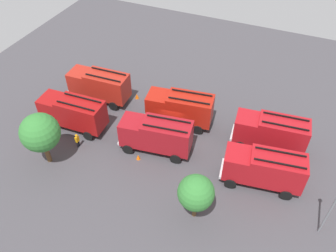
{
  "coord_description": "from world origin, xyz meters",
  "views": [
    {
      "loc": [
        -10.19,
        23.9,
        25.68
      ],
      "look_at": [
        0.0,
        0.0,
        1.4
      ],
      "focal_mm": 36.76,
      "sensor_mm": 36.0,
      "label": 1
    }
  ],
  "objects_px": {
    "fire_truck_1": "(180,107)",
    "traffic_cone_0": "(137,96)",
    "fire_truck_2": "(99,85)",
    "firefighter_0": "(77,140)",
    "traffic_cone_1": "(138,157)",
    "fire_truck_5": "(73,112)",
    "tree_1": "(40,133)",
    "lamppost": "(334,204)",
    "fire_truck_3": "(264,168)",
    "tree_0": "(196,193)",
    "firefighter_1": "(51,100)",
    "fire_truck_4": "(156,134)",
    "fire_truck_0": "(271,131)"
  },
  "relations": [
    {
      "from": "fire_truck_0",
      "to": "tree_1",
      "type": "bearing_deg",
      "value": 22.36
    },
    {
      "from": "fire_truck_2",
      "to": "traffic_cone_0",
      "type": "bearing_deg",
      "value": -156.62
    },
    {
      "from": "fire_truck_1",
      "to": "tree_0",
      "type": "bearing_deg",
      "value": 109.89
    },
    {
      "from": "firefighter_0",
      "to": "traffic_cone_1",
      "type": "relative_size",
      "value": 2.8
    },
    {
      "from": "fire_truck_5",
      "to": "traffic_cone_0",
      "type": "xyz_separation_m",
      "value": [
        -3.79,
        -7.08,
        -1.83
      ]
    },
    {
      "from": "fire_truck_3",
      "to": "traffic_cone_0",
      "type": "xyz_separation_m",
      "value": [
        16.23,
        -6.83,
        -1.83
      ]
    },
    {
      "from": "tree_0",
      "to": "fire_truck_1",
      "type": "bearing_deg",
      "value": -62.39
    },
    {
      "from": "tree_1",
      "to": "lamppost",
      "type": "bearing_deg",
      "value": -174.75
    },
    {
      "from": "fire_truck_4",
      "to": "firefighter_0",
      "type": "distance_m",
      "value": 8.16
    },
    {
      "from": "firefighter_1",
      "to": "tree_0",
      "type": "distance_m",
      "value": 21.39
    },
    {
      "from": "fire_truck_4",
      "to": "fire_truck_5",
      "type": "bearing_deg",
      "value": -5.76
    },
    {
      "from": "tree_0",
      "to": "lamppost",
      "type": "height_order",
      "value": "lamppost"
    },
    {
      "from": "fire_truck_0",
      "to": "fire_truck_3",
      "type": "relative_size",
      "value": 0.99
    },
    {
      "from": "fire_truck_0",
      "to": "firefighter_1",
      "type": "distance_m",
      "value": 24.42
    },
    {
      "from": "traffic_cone_0",
      "to": "lamppost",
      "type": "bearing_deg",
      "value": 155.48
    },
    {
      "from": "fire_truck_1",
      "to": "fire_truck_3",
      "type": "distance_m",
      "value": 11.06
    },
    {
      "from": "fire_truck_1",
      "to": "traffic_cone_1",
      "type": "distance_m",
      "value": 7.12
    },
    {
      "from": "firefighter_1",
      "to": "tree_0",
      "type": "bearing_deg",
      "value": 118.51
    },
    {
      "from": "fire_truck_3",
      "to": "fire_truck_4",
      "type": "distance_m",
      "value": 10.56
    },
    {
      "from": "fire_truck_2",
      "to": "fire_truck_3",
      "type": "height_order",
      "value": "same"
    },
    {
      "from": "fire_truck_4",
      "to": "fire_truck_3",
      "type": "bearing_deg",
      "value": 171.28
    },
    {
      "from": "traffic_cone_0",
      "to": "fire_truck_2",
      "type": "bearing_deg",
      "value": 25.93
    },
    {
      "from": "tree_1",
      "to": "lamppost",
      "type": "xyz_separation_m",
      "value": [
        -25.17,
        -2.31,
        0.15
      ]
    },
    {
      "from": "fire_truck_5",
      "to": "traffic_cone_1",
      "type": "distance_m",
      "value": 8.64
    },
    {
      "from": "tree_1",
      "to": "traffic_cone_0",
      "type": "distance_m",
      "value": 13.18
    },
    {
      "from": "fire_truck_4",
      "to": "fire_truck_5",
      "type": "relative_size",
      "value": 1.02
    },
    {
      "from": "fire_truck_4",
      "to": "tree_1",
      "type": "xyz_separation_m",
      "value": [
        9.11,
        5.52,
        1.68
      ]
    },
    {
      "from": "fire_truck_4",
      "to": "traffic_cone_1",
      "type": "xyz_separation_m",
      "value": [
        1.16,
        1.91,
        -1.87
      ]
    },
    {
      "from": "tree_1",
      "to": "fire_truck_3",
      "type": "bearing_deg",
      "value": -164.66
    },
    {
      "from": "fire_truck_1",
      "to": "traffic_cone_0",
      "type": "distance_m",
      "value": 6.84
    },
    {
      "from": "fire_truck_0",
      "to": "fire_truck_4",
      "type": "relative_size",
      "value": 0.99
    },
    {
      "from": "fire_truck_3",
      "to": "tree_0",
      "type": "bearing_deg",
      "value": 43.36
    },
    {
      "from": "firefighter_0",
      "to": "traffic_cone_0",
      "type": "relative_size",
      "value": 2.5
    },
    {
      "from": "fire_truck_1",
      "to": "firefighter_1",
      "type": "relative_size",
      "value": 4.4
    },
    {
      "from": "tree_1",
      "to": "fire_truck_1",
      "type": "bearing_deg",
      "value": -133.52
    },
    {
      "from": "fire_truck_2",
      "to": "traffic_cone_1",
      "type": "bearing_deg",
      "value": 138.2
    },
    {
      "from": "fire_truck_4",
      "to": "firefighter_0",
      "type": "height_order",
      "value": "fire_truck_4"
    },
    {
      "from": "tree_0",
      "to": "tree_1",
      "type": "bearing_deg",
      "value": -0.8
    },
    {
      "from": "lamppost",
      "to": "fire_truck_3",
      "type": "bearing_deg",
      "value": -29.29
    },
    {
      "from": "firefighter_1",
      "to": "lamppost",
      "type": "xyz_separation_m",
      "value": [
        -30.0,
        4.65,
        3.04
      ]
    },
    {
      "from": "fire_truck_0",
      "to": "tree_1",
      "type": "xyz_separation_m",
      "value": [
        19.34,
        10.32,
        1.68
      ]
    },
    {
      "from": "fire_truck_5",
      "to": "traffic_cone_1",
      "type": "xyz_separation_m",
      "value": [
        -8.3,
        1.53,
        -1.87
      ]
    },
    {
      "from": "fire_truck_5",
      "to": "traffic_cone_0",
      "type": "distance_m",
      "value": 8.23
    },
    {
      "from": "traffic_cone_1",
      "to": "lamppost",
      "type": "relative_size",
      "value": 0.08
    },
    {
      "from": "firefighter_1",
      "to": "lamppost",
      "type": "bearing_deg",
      "value": 129.4
    },
    {
      "from": "fire_truck_3",
      "to": "traffic_cone_1",
      "type": "xyz_separation_m",
      "value": [
        11.72,
        1.78,
        -1.87
      ]
    },
    {
      "from": "fire_truck_1",
      "to": "firefighter_0",
      "type": "bearing_deg",
      "value": 34.76
    },
    {
      "from": "fire_truck_3",
      "to": "tree_0",
      "type": "xyz_separation_m",
      "value": [
        4.47,
        5.61,
        0.99
      ]
    },
    {
      "from": "tree_0",
      "to": "traffic_cone_1",
      "type": "relative_size",
      "value": 8.12
    },
    {
      "from": "fire_truck_4",
      "to": "tree_0",
      "type": "xyz_separation_m",
      "value": [
        -6.09,
        5.73,
        0.99
      ]
    }
  ]
}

